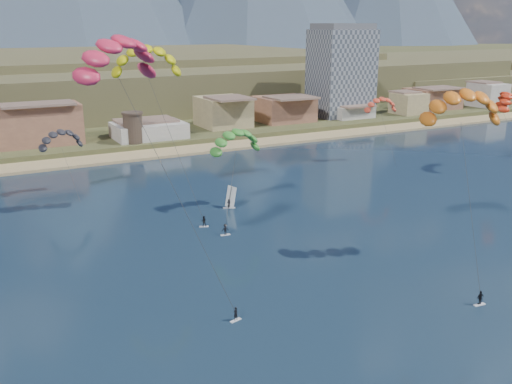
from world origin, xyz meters
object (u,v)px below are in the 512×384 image
kitesurfer_red (117,51)px  kitesurfer_yellow (146,57)px  windsurfer (230,201)px  kitesurfer_green (236,138)px  watchtower (133,127)px  apartment_tower (341,71)px  kitesurfer_orange (463,102)px

kitesurfer_red → kitesurfer_yellow: (12.56, 29.63, -2.24)m
kitesurfer_red → windsurfer: (25.99, 25.44, -29.11)m
kitesurfer_yellow → kitesurfer_green: 21.13m
watchtower → kitesurfer_green: size_ratio=0.46×
kitesurfer_red → kitesurfer_green: (26.91, 24.42, -16.85)m
apartment_tower → kitesurfer_orange: size_ratio=1.16×
watchtower → windsurfer: watchtower is taller
kitesurfer_orange → windsurfer: 46.60m
kitesurfer_red → kitesurfer_orange: bearing=-14.2°
kitesurfer_red → kitesurfer_green: size_ratio=1.84×
kitesurfer_yellow → kitesurfer_red: bearing=-113.0°
kitesurfer_red → windsurfer: bearing=44.4°
watchtower → kitesurfer_green: 60.83m
kitesurfer_yellow → kitesurfer_orange: kitesurfer_yellow is taller
kitesurfer_yellow → windsurfer: bearing=-17.3°
watchtower → kitesurfer_orange: kitesurfer_orange is taller
apartment_tower → watchtower: bearing=-170.1°
apartment_tower → kitesurfer_red: apartment_tower is taller
watchtower → windsurfer: bearing=-88.7°
kitesurfer_red → kitesurfer_green: bearing=42.2°
kitesurfer_green → kitesurfer_red: bearing=-137.8°
apartment_tower → windsurfer: (-78.66, -73.34, -16.50)m
kitesurfer_orange → watchtower: bearing=101.7°
kitesurfer_orange → windsurfer: (-18.53, 36.71, -21.91)m
kitesurfer_red → kitesurfer_yellow: bearing=67.0°
apartment_tower → kitesurfer_yellow: apartment_tower is taller
apartment_tower → kitesurfer_yellow: bearing=-143.1°
kitesurfer_orange → windsurfer: size_ratio=6.64×
watchtower → kitesurfer_yellow: size_ratio=0.27×
kitesurfer_yellow → windsurfer: 30.33m
kitesurfer_orange → kitesurfer_green: bearing=116.3°
apartment_tower → kitesurfer_green: size_ratio=1.70×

